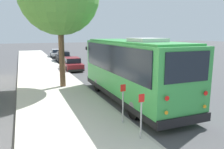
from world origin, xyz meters
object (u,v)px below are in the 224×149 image
Objects in this scene: parked_sedan_maroon at (72,64)px; sign_post_far at (123,103)px; shuttle_bus at (131,67)px; parked_sedan_silver at (57,54)px; sign_post_near at (141,116)px; parked_sedan_black at (63,57)px.

sign_post_far reaches higher than parked_sedan_maroon.
shuttle_bus is 24.78m from parked_sedan_silver.
parked_sedan_maroon is 2.95× the size of sign_post_near.
shuttle_bus is 2.16× the size of parked_sedan_silver.
parked_sedan_black is 22.23m from sign_post_far.
sign_post_far is (-22.17, 1.58, 0.36)m from parked_sedan_black.
sign_post_far is (-14.98, 1.24, 0.39)m from parked_sedan_maroon.
shuttle_bus reaches higher than parked_sedan_maroon.
parked_sedan_maroon is 15.04m from sign_post_far.
parked_sedan_silver is 2.61× the size of sign_post_far.
parked_sedan_maroon is at bearing -179.23° from parked_sedan_black.
parked_sedan_black reaches higher than parked_sedan_silver.
sign_post_near is 1.45m from sign_post_far.
parked_sedan_black is at bearing -4.07° from sign_post_far.
parked_sedan_silver is (12.81, -0.33, -0.00)m from parked_sedan_maroon.
shuttle_bus is 1.94× the size of parked_sedan_black.
parked_sedan_silver is at bearing 3.44° from parked_sedan_black.
shuttle_bus is at bearing -173.02° from parked_sedan_maroon.
shuttle_bus is 5.64× the size of sign_post_far.
sign_post_far is (1.45, 0.00, 0.01)m from sign_post_near.
parked_sedan_silver is 27.84m from sign_post_far.
parked_sedan_black reaches higher than parked_sedan_maroon.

